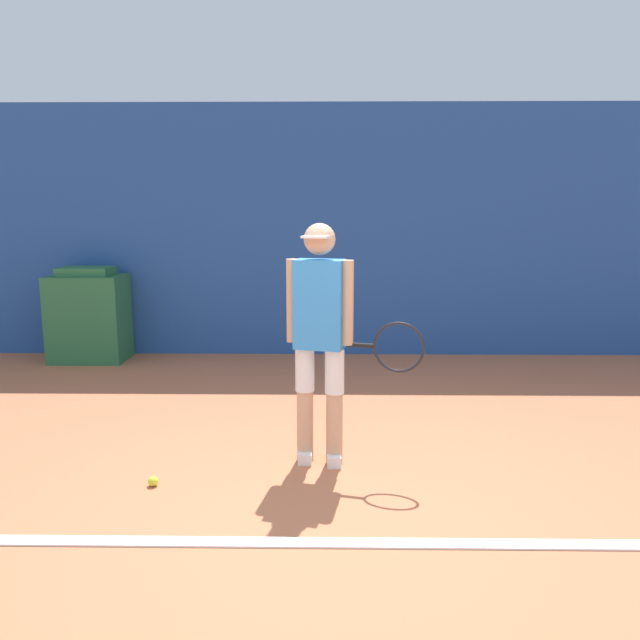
{
  "coord_description": "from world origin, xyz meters",
  "views": [
    {
      "loc": [
        -0.02,
        -3.46,
        1.83
      ],
      "look_at": [
        -0.09,
        1.06,
        1.02
      ],
      "focal_mm": 35.0,
      "sensor_mm": 36.0,
      "label": 1
    }
  ],
  "objects": [
    {
      "name": "back_wall",
      "position": [
        0.0,
        4.31,
        1.54
      ],
      "size": [
        24.0,
        0.1,
        3.07
      ],
      "color": "#234C99",
      "rests_on": "ground_plane"
    },
    {
      "name": "tennis_player",
      "position": [
        -0.07,
        0.85,
        0.96
      ],
      "size": [
        0.96,
        0.33,
        1.73
      ],
      "rotation": [
        0.0,
        0.0,
        -0.24
      ],
      "color": "tan",
      "rests_on": "ground_plane"
    },
    {
      "name": "tennis_ball",
      "position": [
        -1.2,
        0.42,
        0.03
      ],
      "size": [
        0.07,
        0.07,
        0.07
      ],
      "color": "#D1E533",
      "rests_on": "ground_plane"
    },
    {
      "name": "court_baseline",
      "position": [
        0.0,
        -0.29,
        0.01
      ],
      "size": [
        21.6,
        0.1,
        0.01
      ],
      "color": "white",
      "rests_on": "ground_plane"
    },
    {
      "name": "ground_plane",
      "position": [
        0.0,
        0.0,
        0.0
      ],
      "size": [
        24.0,
        24.0,
        0.0
      ],
      "primitive_type": "plane",
      "color": "#B76642"
    },
    {
      "name": "covered_chair",
      "position": [
        -2.92,
        3.91,
        0.54
      ],
      "size": [
        0.87,
        0.6,
        1.14
      ],
      "color": "#28663D",
      "rests_on": "ground_plane"
    }
  ]
}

